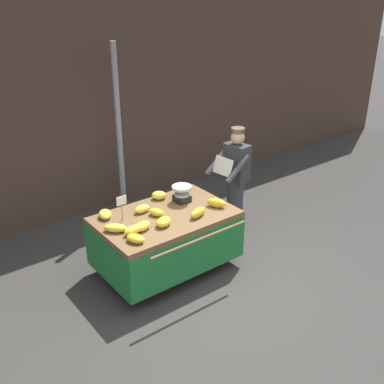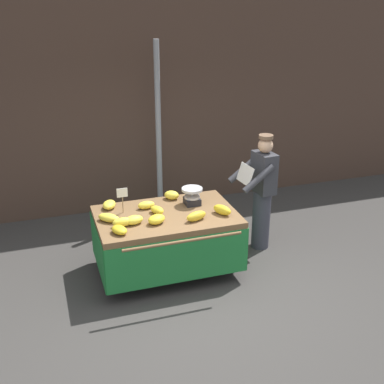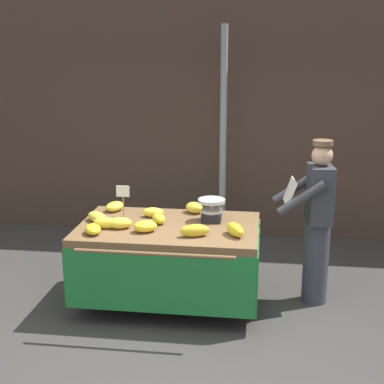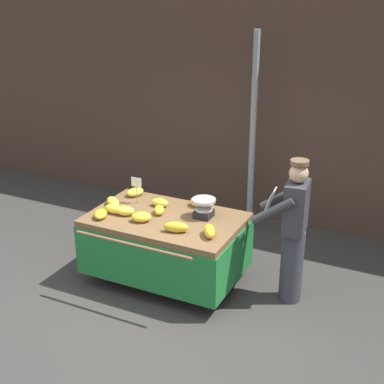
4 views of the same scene
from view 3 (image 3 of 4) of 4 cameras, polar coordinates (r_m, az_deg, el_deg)
name	(u,v)px [view 3 (image 3 of 4)]	position (r m, az deg, el deg)	size (l,w,h in m)	color
ground_plane	(182,344)	(5.18, -0.99, -15.39)	(60.00, 60.00, 0.00)	#383533
back_wall	(216,92)	(7.67, 2.54, 10.24)	(16.00, 0.24, 3.98)	#473328
street_pole	(223,139)	(7.19, 3.23, 5.46)	(0.09, 0.09, 2.87)	gray
banana_cart	(169,245)	(5.65, -2.41, -5.52)	(1.83, 1.36, 0.86)	brown
weighing_scale	(212,210)	(5.67, 2.03, -1.87)	(0.28, 0.28, 0.24)	black
price_sign	(123,194)	(5.81, -7.15, -0.22)	(0.14, 0.01, 0.34)	#997A51
banana_bunch_0	(120,223)	(5.50, -7.47, -3.19)	(0.15, 0.24, 0.11)	yellow
banana_bunch_1	(105,223)	(5.52, -8.94, -3.16)	(0.11, 0.25, 0.12)	yellow
banana_bunch_2	(153,212)	(5.82, -4.03, -2.11)	(0.12, 0.23, 0.10)	yellow
banana_bunch_3	(195,230)	(5.22, 0.28, -4.00)	(0.11, 0.29, 0.12)	gold
banana_bunch_4	(145,226)	(5.37, -4.86, -3.54)	(0.17, 0.23, 0.12)	yellow
banana_bunch_5	(93,229)	(5.39, -10.21, -3.80)	(0.15, 0.23, 0.09)	gold
banana_bunch_6	(194,208)	(5.95, 0.24, -1.62)	(0.15, 0.21, 0.12)	yellow
banana_bunch_7	(115,206)	(6.09, -7.98, -1.48)	(0.16, 0.24, 0.10)	yellow
banana_bunch_8	(235,230)	(5.26, 4.47, -3.90)	(0.12, 0.27, 0.13)	gold
banana_bunch_9	(159,219)	(5.62, -3.45, -2.75)	(0.12, 0.21, 0.10)	yellow
banana_bunch_10	(97,217)	(5.74, -9.75, -2.57)	(0.14, 0.29, 0.10)	yellow
vendor_person	(317,222)	(5.76, 12.73, -3.03)	(0.61, 0.55, 1.71)	#383842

